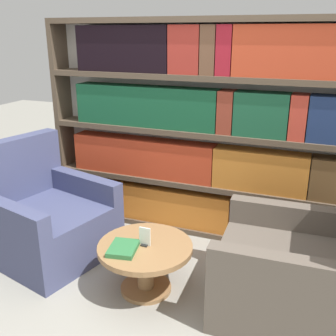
% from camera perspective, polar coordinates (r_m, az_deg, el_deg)
% --- Properties ---
extents(ground_plane, '(14.00, 14.00, 0.00)m').
position_cam_1_polar(ground_plane, '(2.88, -4.15, -20.82)').
color(ground_plane, gray).
extents(bookshelf, '(2.98, 0.30, 1.97)m').
position_cam_1_polar(bookshelf, '(3.60, 5.28, 5.12)').
color(bookshelf, silver).
rests_on(bookshelf, ground_plane).
extents(armchair_left, '(1.12, 1.08, 0.98)m').
position_cam_1_polar(armchair_left, '(3.59, -17.40, -7.11)').
color(armchair_left, '#42476B').
rests_on(armchair_left, ground_plane).
extents(armchair_right, '(0.96, 0.92, 0.98)m').
position_cam_1_polar(armchair_right, '(2.89, 17.89, -13.90)').
color(armchair_right, brown).
rests_on(armchair_right, ground_plane).
extents(coffee_table, '(0.70, 0.70, 0.38)m').
position_cam_1_polar(coffee_table, '(2.97, -3.30, -12.88)').
color(coffee_table, olive).
rests_on(coffee_table, ground_plane).
extents(table_sign, '(0.08, 0.06, 0.14)m').
position_cam_1_polar(table_sign, '(2.88, -3.37, -10.08)').
color(table_sign, black).
rests_on(table_sign, coffee_table).
extents(stray_book, '(0.23, 0.27, 0.03)m').
position_cam_1_polar(stray_book, '(2.85, -6.53, -11.52)').
color(stray_book, '#2D703D').
rests_on(stray_book, coffee_table).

